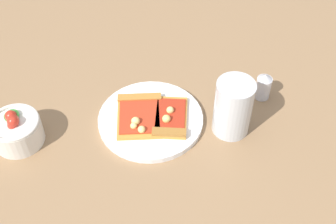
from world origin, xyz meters
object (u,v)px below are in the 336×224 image
Objects in this scene: salad_bowl at (16,130)px; soda_glass at (233,110)px; pepper_shaker at (263,86)px; pizza_slice_near at (140,114)px; plate at (151,120)px; pizza_slice_far at (170,120)px.

salad_bowl is 0.81× the size of soda_glass.
pizza_slice_near is at bearing 46.14° from pepper_shaker.
pepper_shaker is at bearing -131.57° from plate.
soda_glass is at bearing -151.53° from pizza_slice_far.
salad_bowl is (0.26, 0.21, 0.01)m from pizza_slice_far.
pizza_slice_far is 0.33m from salad_bowl.
salad_bowl is 0.56m from pepper_shaker.
plate is at bearing 48.43° from pepper_shaker.
pizza_slice_far is 1.06× the size of soda_glass.
soda_glass is 0.13m from pepper_shaker.
pizza_slice_near is 1.51× the size of salad_bowl.
salad_bowl is at bearing 45.18° from pepper_shaker.
pizza_slice_far is 0.24m from pepper_shaker.
soda_glass is at bearing -144.35° from salad_bowl.
pizza_slice_far is at bearing 54.37° from pepper_shaker.
salad_bowl is at bearing 38.57° from pizza_slice_far.
pizza_slice_near is at bearing 17.16° from pizza_slice_far.
pizza_slice_far is at bearing -162.84° from pizza_slice_near.
soda_glass reaches higher than pepper_shaker.
salad_bowl is 0.46m from soda_glass.
pizza_slice_far reaches higher than plate.
pizza_slice_far is 0.14m from soda_glass.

